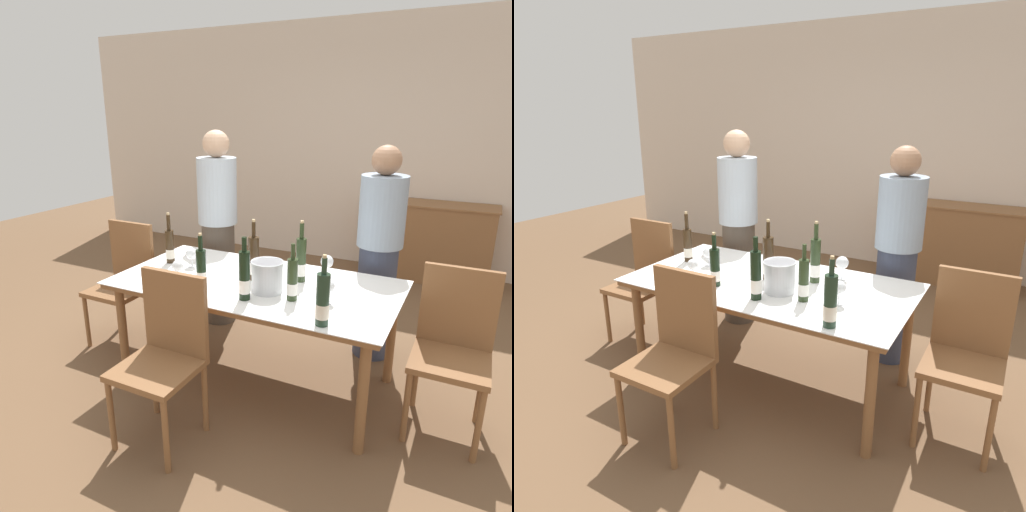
# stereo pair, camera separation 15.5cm
# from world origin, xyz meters

# --- Properties ---
(ground_plane) EXTENTS (12.00, 12.00, 0.00)m
(ground_plane) POSITION_xyz_m (0.00, 0.00, 0.00)
(ground_plane) COLOR brown
(back_wall) EXTENTS (8.00, 0.10, 2.80)m
(back_wall) POSITION_xyz_m (0.00, 2.94, 1.40)
(back_wall) COLOR beige
(back_wall) RESTS_ON ground_plane
(sideboard_cabinet) EXTENTS (1.29, 0.46, 0.86)m
(sideboard_cabinet) POSITION_xyz_m (0.81, 2.65, 0.43)
(sideboard_cabinet) COLOR brown
(sideboard_cabinet) RESTS_ON ground_plane
(dining_table) EXTENTS (1.86, 0.97, 0.74)m
(dining_table) POSITION_xyz_m (0.00, 0.00, 0.67)
(dining_table) COLOR brown
(dining_table) RESTS_ON ground_plane
(ice_bucket) EXTENTS (0.20, 0.20, 0.20)m
(ice_bucket) POSITION_xyz_m (0.14, -0.12, 0.84)
(ice_bucket) COLOR silver
(ice_bucket) RESTS_ON dining_table
(wine_bottle_0) EXTENTS (0.07, 0.07, 0.41)m
(wine_bottle_0) POSITION_xyz_m (0.25, 0.15, 0.88)
(wine_bottle_0) COLOR #28381E
(wine_bottle_0) RESTS_ON dining_table
(wine_bottle_1) EXTENTS (0.07, 0.07, 0.39)m
(wine_bottle_1) POSITION_xyz_m (0.59, -0.40, 0.87)
(wine_bottle_1) COLOR #1E3323
(wine_bottle_1) RESTS_ON dining_table
(wine_bottle_2) EXTENTS (0.07, 0.07, 0.41)m
(wine_bottle_2) POSITION_xyz_m (-0.04, 0.04, 0.87)
(wine_bottle_2) COLOR #332314
(wine_bottle_2) RESTS_ON dining_table
(wine_bottle_3) EXTENTS (0.06, 0.06, 0.35)m
(wine_bottle_3) POSITION_xyz_m (0.32, -0.17, 0.86)
(wine_bottle_3) COLOR #28381E
(wine_bottle_3) RESTS_ON dining_table
(wine_bottle_4) EXTENTS (0.07, 0.07, 0.39)m
(wine_bottle_4) POSITION_xyz_m (0.07, -0.28, 0.88)
(wine_bottle_4) COLOR black
(wine_bottle_4) RESTS_ON dining_table
(wine_bottle_5) EXTENTS (0.07, 0.07, 0.35)m
(wine_bottle_5) POSITION_xyz_m (-0.27, -0.23, 0.86)
(wine_bottle_5) COLOR black
(wine_bottle_5) RESTS_ON dining_table
(wine_bottle_6) EXTENTS (0.06, 0.06, 0.38)m
(wine_bottle_6) POSITION_xyz_m (-0.75, 0.07, 0.86)
(wine_bottle_6) COLOR #332314
(wine_bottle_6) RESTS_ON dining_table
(wine_glass_0) EXTENTS (0.09, 0.09, 0.16)m
(wine_glass_0) POSITION_xyz_m (0.39, 0.28, 0.85)
(wine_glass_0) COLOR white
(wine_glass_0) RESTS_ON dining_table
(wine_glass_1) EXTENTS (0.08, 0.08, 0.15)m
(wine_glass_1) POSITION_xyz_m (0.53, -0.11, 0.84)
(wine_glass_1) COLOR white
(wine_glass_1) RESTS_ON dining_table
(wine_glass_2) EXTENTS (0.08, 0.08, 0.13)m
(wine_glass_2) POSITION_xyz_m (-0.49, -0.19, 0.82)
(wine_glass_2) COLOR white
(wine_glass_2) RESTS_ON dining_table
(wine_glass_3) EXTENTS (0.08, 0.08, 0.14)m
(wine_glass_3) POSITION_xyz_m (-0.55, 0.07, 0.83)
(wine_glass_3) COLOR white
(wine_glass_3) RESTS_ON dining_table
(chair_right_end) EXTENTS (0.42, 0.42, 0.97)m
(chair_right_end) POSITION_xyz_m (1.22, 0.09, 0.56)
(chair_right_end) COLOR brown
(chair_right_end) RESTS_ON ground_plane
(chair_left_end) EXTENTS (0.42, 0.42, 0.96)m
(chair_left_end) POSITION_xyz_m (-1.22, 0.09, 0.55)
(chair_left_end) COLOR brown
(chair_left_end) RESTS_ON ground_plane
(chair_near_front) EXTENTS (0.42, 0.42, 0.97)m
(chair_near_front) POSITION_xyz_m (-0.21, -0.71, 0.55)
(chair_near_front) COLOR brown
(chair_near_front) RESTS_ON ground_plane
(person_host) EXTENTS (0.33, 0.33, 1.66)m
(person_host) POSITION_xyz_m (-0.73, 0.72, 0.84)
(person_host) COLOR #51473D
(person_host) RESTS_ON ground_plane
(person_guest_left) EXTENTS (0.33, 0.33, 1.59)m
(person_guest_left) POSITION_xyz_m (0.64, 0.73, 0.80)
(person_guest_left) COLOR #383F56
(person_guest_left) RESTS_ON ground_plane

